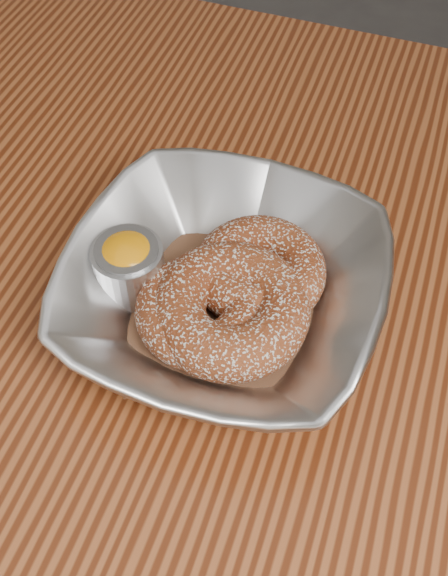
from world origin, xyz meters
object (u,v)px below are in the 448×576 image
(donut_back, at_px, (259,271))
(donut_front, at_px, (230,309))
(serving_bowl, at_px, (224,290))
(ramekin, at_px, (129,265))
(donut_extra, at_px, (202,310))
(table, at_px, (168,366))

(donut_back, distance_m, donut_front, 0.04)
(serving_bowl, relative_size, donut_front, 2.02)
(donut_front, distance_m, ramekin, 0.08)
(ramekin, bearing_deg, donut_extra, -14.13)
(donut_extra, bearing_deg, donut_back, 59.74)
(table, bearing_deg, donut_front, -8.44)
(donut_front, height_order, donut_extra, donut_front)
(table, relative_size, serving_bowl, 5.28)
(table, height_order, ramekin, ramekin)
(table, distance_m, ramekin, 0.13)
(donut_back, relative_size, donut_front, 0.87)
(serving_bowl, xyz_separation_m, donut_front, (0.01, -0.02, 0.00))
(table, height_order, donut_back, donut_back)
(donut_front, bearing_deg, donut_extra, -163.72)
(donut_front, xyz_separation_m, ramekin, (-0.08, 0.01, 0.00))
(table, bearing_deg, ramekin, 176.17)
(serving_bowl, relative_size, donut_back, 2.32)
(serving_bowl, xyz_separation_m, donut_extra, (-0.01, -0.02, -0.00))
(donut_front, bearing_deg, ramekin, 172.77)
(donut_back, relative_size, ramekin, 1.88)
(table, relative_size, donut_back, 12.24)
(donut_front, relative_size, donut_extra, 1.19)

